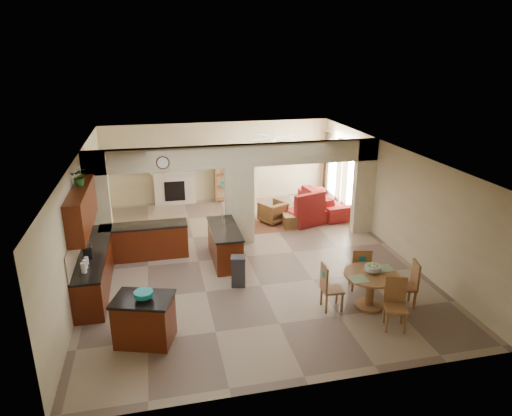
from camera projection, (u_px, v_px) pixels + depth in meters
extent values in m
plane|color=gray|center=(247.00, 256.00, 12.07)|extent=(10.00, 10.00, 0.00)
plane|color=white|center=(246.00, 153.00, 11.14)|extent=(10.00, 10.00, 0.00)
plane|color=beige|center=(218.00, 162.00, 16.20)|extent=(8.00, 0.00, 8.00)
plane|color=beige|center=(312.00, 311.00, 7.00)|extent=(8.00, 0.00, 8.00)
plane|color=beige|center=(81.00, 219.00, 10.77)|extent=(0.00, 10.00, 10.00)
plane|color=beige|center=(390.00, 196.00, 12.43)|extent=(0.00, 10.00, 10.00)
cube|color=beige|center=(98.00, 205.00, 11.75)|extent=(0.60, 0.25, 2.80)
cube|color=beige|center=(239.00, 205.00, 12.62)|extent=(0.80, 0.25, 2.20)
cube|color=beige|center=(364.00, 186.00, 13.29)|extent=(0.60, 0.25, 2.80)
cube|color=beige|center=(239.00, 156.00, 12.16)|extent=(8.00, 0.25, 0.60)
cube|color=#421607|center=(95.00, 269.00, 10.42)|extent=(0.60, 3.20, 0.86)
cube|color=black|center=(93.00, 251.00, 10.27)|extent=(0.62, 3.22, 0.05)
cube|color=tan|center=(78.00, 240.00, 10.11)|extent=(0.02, 3.20, 0.55)
cube|color=#421607|center=(145.00, 242.00, 11.91)|extent=(2.20, 0.60, 0.86)
cube|color=black|center=(144.00, 226.00, 11.76)|extent=(2.22, 0.62, 0.05)
cube|color=#421607|center=(82.00, 208.00, 9.90)|extent=(0.35, 2.40, 0.90)
cube|color=#421607|center=(225.00, 245.00, 11.71)|extent=(0.65, 1.80, 0.86)
cube|color=black|center=(224.00, 229.00, 11.56)|extent=(0.70, 1.85, 0.05)
cube|color=silver|center=(230.00, 260.00, 10.93)|extent=(0.58, 0.04, 0.70)
cylinder|color=#4F2D1A|center=(163.00, 163.00, 11.62)|extent=(0.34, 0.03, 0.34)
cube|color=brown|center=(271.00, 224.00, 14.25)|extent=(1.60, 1.30, 0.01)
cube|color=beige|center=(175.00, 189.00, 16.01)|extent=(1.40, 0.28, 1.10)
cube|color=black|center=(175.00, 191.00, 15.89)|extent=(0.70, 0.04, 0.70)
cube|color=beige|center=(174.00, 172.00, 15.79)|extent=(1.60, 0.35, 0.10)
cube|color=brown|center=(229.00, 176.00, 16.28)|extent=(1.00, 0.32, 1.80)
cube|color=white|center=(353.00, 181.00, 14.61)|extent=(0.02, 0.90, 1.90)
cube|color=white|center=(333.00, 168.00, 16.17)|extent=(0.02, 0.90, 1.90)
cube|color=white|center=(343.00, 178.00, 15.44)|extent=(0.02, 0.70, 2.10)
cube|color=#3B1817|center=(360.00, 186.00, 14.05)|extent=(0.10, 0.28, 2.30)
cube|color=#3B1817|center=(345.00, 176.00, 15.15)|extent=(0.10, 0.28, 2.30)
cube|color=#3B1817|center=(339.00, 172.00, 15.61)|extent=(0.10, 0.28, 2.30)
cube|color=#3B1817|center=(326.00, 164.00, 16.72)|extent=(0.10, 0.28, 2.30)
cylinder|color=white|center=(274.00, 138.00, 14.29)|extent=(1.00, 1.00, 0.10)
cube|color=#421607|center=(145.00, 321.00, 8.44)|extent=(1.18, 0.98, 0.87)
cube|color=black|center=(143.00, 299.00, 8.29)|extent=(1.24, 1.04, 0.05)
cylinder|color=teal|center=(144.00, 296.00, 8.20)|extent=(0.35, 0.35, 0.16)
cube|color=#2B2B2D|center=(238.00, 272.00, 10.48)|extent=(0.37, 0.33, 0.67)
cylinder|color=brown|center=(371.00, 274.00, 9.47)|extent=(1.15, 1.15, 0.04)
cylinder|color=brown|center=(370.00, 290.00, 9.60)|extent=(0.17, 0.17, 0.74)
cylinder|color=brown|center=(369.00, 305.00, 9.72)|extent=(0.59, 0.59, 0.06)
cylinder|color=#80C229|center=(373.00, 269.00, 9.48)|extent=(0.34, 0.34, 0.18)
imported|color=maroon|center=(326.00, 201.00, 15.31)|extent=(2.53, 1.22, 0.71)
cube|color=maroon|center=(306.00, 216.00, 14.32)|extent=(1.30, 1.17, 0.43)
imported|color=maroon|center=(273.00, 212.00, 14.35)|extent=(0.97, 0.98, 0.67)
cube|color=maroon|center=(292.00, 221.00, 14.02)|extent=(0.59, 0.59, 0.39)
imported|color=#154512|center=(79.00, 177.00, 9.92)|extent=(0.36, 0.32, 0.40)
cube|color=brown|center=(359.00, 270.00, 10.35)|extent=(0.51, 0.51, 0.05)
cube|color=brown|center=(364.00, 276.00, 10.58)|extent=(0.04, 0.04, 0.44)
cube|color=brown|center=(350.00, 275.00, 10.59)|extent=(0.04, 0.04, 0.44)
cube|color=brown|center=(368.00, 283.00, 10.26)|extent=(0.04, 0.04, 0.44)
cube|color=brown|center=(352.00, 283.00, 10.27)|extent=(0.04, 0.04, 0.44)
cube|color=brown|center=(362.00, 262.00, 10.07)|extent=(0.42, 0.14, 0.55)
cube|color=teal|center=(362.00, 259.00, 10.02)|extent=(0.14, 0.04, 0.14)
cube|color=brown|center=(405.00, 287.00, 9.62)|extent=(0.50, 0.50, 0.05)
cube|color=brown|center=(394.00, 292.00, 9.85)|extent=(0.04, 0.04, 0.44)
cube|color=brown|center=(398.00, 301.00, 9.53)|extent=(0.04, 0.04, 0.44)
cube|color=brown|center=(409.00, 292.00, 9.86)|extent=(0.04, 0.04, 0.44)
cube|color=brown|center=(415.00, 300.00, 9.54)|extent=(0.04, 0.04, 0.44)
cube|color=brown|center=(416.00, 274.00, 9.52)|extent=(0.13, 0.42, 0.55)
cube|color=teal|center=(417.00, 271.00, 9.50)|extent=(0.04, 0.14, 0.14)
cube|color=brown|center=(396.00, 308.00, 8.83)|extent=(0.54, 0.54, 0.05)
cube|color=brown|center=(387.00, 323.00, 8.77)|extent=(0.04, 0.04, 0.44)
cube|color=brown|center=(405.00, 324.00, 8.73)|extent=(0.04, 0.04, 0.44)
cube|color=brown|center=(384.00, 313.00, 9.09)|extent=(0.04, 0.04, 0.44)
cube|color=brown|center=(402.00, 314.00, 9.05)|extent=(0.04, 0.04, 0.44)
cube|color=brown|center=(396.00, 290.00, 8.91)|extent=(0.41, 0.18, 0.55)
cube|color=teal|center=(396.00, 286.00, 8.91)|extent=(0.14, 0.06, 0.14)
cube|color=brown|center=(332.00, 289.00, 9.52)|extent=(0.44, 0.44, 0.05)
cube|color=brown|center=(342.00, 303.00, 9.46)|extent=(0.04, 0.04, 0.44)
cube|color=brown|center=(337.00, 294.00, 9.78)|extent=(0.04, 0.04, 0.44)
cube|color=brown|center=(326.00, 304.00, 9.41)|extent=(0.04, 0.04, 0.44)
cube|color=brown|center=(321.00, 296.00, 9.72)|extent=(0.04, 0.04, 0.44)
cube|color=brown|center=(324.00, 277.00, 9.39)|extent=(0.06, 0.42, 0.55)
cube|color=teal|center=(323.00, 274.00, 9.36)|extent=(0.02, 0.14, 0.14)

